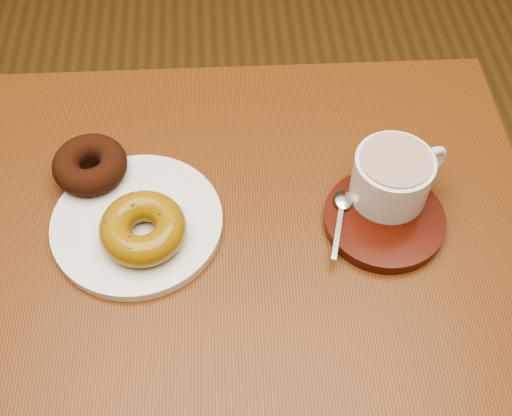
{
  "coord_description": "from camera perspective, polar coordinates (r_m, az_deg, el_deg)",
  "views": [
    {
      "loc": [
        0.26,
        -0.72,
        1.41
      ],
      "look_at": [
        0.3,
        -0.24,
        0.75
      ],
      "focal_mm": 45.0,
      "sensor_mm": 36.0,
      "label": 1
    }
  ],
  "objects": [
    {
      "name": "ground",
      "position": [
        1.6,
        -11.34,
        -9.36
      ],
      "size": [
        6.0,
        6.0,
        0.0
      ],
      "primitive_type": "plane",
      "color": "brown",
      "rests_on": "ground"
    },
    {
      "name": "cafe_table",
      "position": [
        0.93,
        -1.23,
        -4.97
      ],
      "size": [
        0.79,
        0.6,
        0.73
      ],
      "rotation": [
        0.0,
        0.0,
        -0.02
      ],
      "color": "#603314",
      "rests_on": "ground"
    },
    {
      "name": "donut_plate",
      "position": [
        0.84,
        -10.51,
        -1.33
      ],
      "size": [
        0.29,
        0.29,
        0.01
      ],
      "primitive_type": "cylinder",
      "rotation": [
        0.0,
        0.0,
        -0.41
      ],
      "color": "white",
      "rests_on": "cafe_table"
    },
    {
      "name": "donut_cinnamon",
      "position": [
        0.88,
        -14.55,
        3.76
      ],
      "size": [
        0.13,
        0.13,
        0.04
      ],
      "primitive_type": "torus",
      "rotation": [
        0.0,
        0.0,
        -0.35
      ],
      "color": "black",
      "rests_on": "donut_plate"
    },
    {
      "name": "donut_caramel",
      "position": [
        0.8,
        -10.03,
        -1.79
      ],
      "size": [
        0.14,
        0.14,
        0.04
      ],
      "rotation": [
        0.0,
        0.0,
        0.38
      ],
      "color": "#8E670F",
      "rests_on": "donut_plate"
    },
    {
      "name": "saucer",
      "position": [
        0.84,
        11.31,
        -1.0
      ],
      "size": [
        0.19,
        0.19,
        0.02
      ],
      "primitive_type": "cylinder",
      "rotation": [
        0.0,
        0.0,
        -0.24
      ],
      "color": "#3A0F07",
      "rests_on": "cafe_table"
    },
    {
      "name": "coffee_cup",
      "position": [
        0.83,
        12.07,
        2.77
      ],
      "size": [
        0.13,
        0.1,
        0.07
      ],
      "rotation": [
        0.0,
        0.0,
        0.38
      ],
      "color": "white",
      "rests_on": "saucer"
    },
    {
      "name": "teaspoon",
      "position": [
        0.83,
        7.63,
        0.18
      ],
      "size": [
        0.04,
        0.11,
        0.01
      ],
      "rotation": [
        0.0,
        0.0,
        -0.27
      ],
      "color": "silver",
      "rests_on": "saucer"
    }
  ]
}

